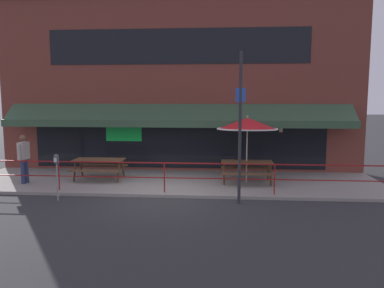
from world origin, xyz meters
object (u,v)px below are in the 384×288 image
Objects in this scene: picnic_table_left at (99,163)px; street_sign_pole at (240,127)px; picnic_table_centre at (247,166)px; parking_meter_near at (56,163)px; pedestrian_walking at (24,156)px; patio_umbrella_centre at (247,124)px.

street_sign_pole is (4.98, -2.40, 1.55)m from picnic_table_left.
picnic_table_centre is 6.32m from parking_meter_near.
picnic_table_centre is at bearing -1.04° from picnic_table_left.
picnic_table_centre is at bearing 80.76° from street_sign_pole.
picnic_table_left is 0.41× the size of street_sign_pole.
pedestrian_walking reaches higher than picnic_table_left.
patio_umbrella_centre is (5.36, 0.01, 1.47)m from picnic_table_left.
street_sign_pole reaches higher than picnic_table_centre.
patio_umbrella_centre is at bearing 0.09° from picnic_table_left.
parking_meter_near reaches higher than picnic_table_centre.
patio_umbrella_centre is 7.91m from pedestrian_walking.
pedestrian_walking reaches higher than picnic_table_centre.
picnic_table_left is 1.00× the size of picnic_table_centre.
street_sign_pole reaches higher than parking_meter_near.
street_sign_pole reaches higher than pedestrian_walking.
pedestrian_walking is (-7.79, -0.77, -1.12)m from patio_umbrella_centre.
pedestrian_walking is 0.39× the size of street_sign_pole.
picnic_table_left is 1.27× the size of parking_meter_near.
street_sign_pole is at bearing 0.79° from parking_meter_near.
parking_meter_near is 5.57m from street_sign_pole.
street_sign_pole is at bearing -98.84° from patio_umbrella_centre.
picnic_table_centre is 1.48m from patio_umbrella_centre.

